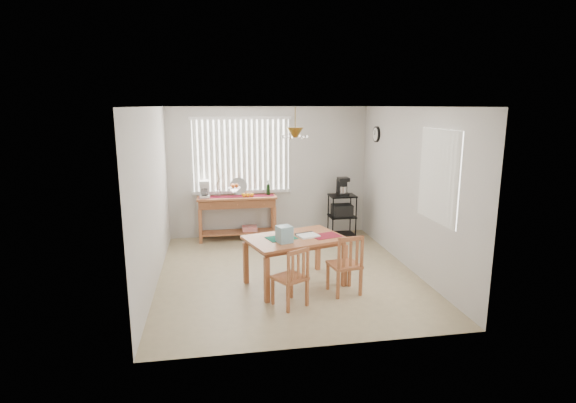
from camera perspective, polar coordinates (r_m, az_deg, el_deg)
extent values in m
cube|color=tan|center=(7.24, -0.06, -9.13)|extent=(4.00, 4.50, 0.01)
cube|color=beige|center=(9.12, -2.46, 3.79)|extent=(4.00, 0.10, 2.60)
cube|color=beige|center=(4.69, 4.61, -4.26)|extent=(4.00, 0.10, 2.60)
cube|color=beige|center=(6.85, -17.22, 0.47)|extent=(0.10, 4.50, 2.60)
cube|color=beige|center=(7.49, 15.61, 1.52)|extent=(0.10, 4.50, 2.60)
cube|color=white|center=(6.75, -0.06, 12.38)|extent=(4.00, 4.50, 0.10)
cube|color=white|center=(8.97, -5.94, 5.85)|extent=(1.90, 0.01, 1.40)
cube|color=white|center=(8.95, -11.70, 5.65)|extent=(0.07, 0.03, 1.40)
cube|color=white|center=(8.95, -11.02, 5.67)|extent=(0.07, 0.03, 1.40)
cube|color=white|center=(8.95, -10.34, 5.70)|extent=(0.07, 0.03, 1.40)
cube|color=white|center=(8.95, -9.66, 5.72)|extent=(0.07, 0.03, 1.40)
cube|color=white|center=(8.95, -8.98, 5.75)|extent=(0.07, 0.03, 1.40)
cube|color=white|center=(8.95, -8.30, 5.77)|extent=(0.07, 0.03, 1.40)
cube|color=white|center=(8.95, -7.63, 5.79)|extent=(0.07, 0.03, 1.40)
cube|color=white|center=(8.95, -6.95, 5.81)|extent=(0.07, 0.03, 1.40)
cube|color=white|center=(8.96, -6.27, 5.83)|extent=(0.07, 0.03, 1.40)
cube|color=white|center=(8.97, -5.59, 5.85)|extent=(0.07, 0.03, 1.40)
cube|color=white|center=(8.97, -4.92, 5.87)|extent=(0.07, 0.03, 1.40)
cube|color=white|center=(8.98, -4.24, 5.89)|extent=(0.07, 0.03, 1.40)
cube|color=white|center=(8.99, -3.57, 5.90)|extent=(0.07, 0.03, 1.40)
cube|color=white|center=(9.01, -2.90, 5.92)|extent=(0.07, 0.03, 1.40)
cube|color=white|center=(9.02, -2.23, 5.94)|extent=(0.07, 0.03, 1.40)
cube|color=white|center=(9.03, -1.56, 5.95)|extent=(0.07, 0.03, 1.40)
cube|color=white|center=(9.05, -0.90, 5.96)|extent=(0.07, 0.03, 1.40)
cube|color=white|center=(9.06, -0.23, 5.98)|extent=(0.07, 0.03, 1.40)
cube|color=white|center=(9.06, -5.83, 1.24)|extent=(1.98, 0.06, 0.06)
cube|color=white|center=(8.90, -6.03, 10.51)|extent=(1.98, 0.06, 0.06)
cube|color=white|center=(6.62, 18.62, 3.06)|extent=(0.01, 1.10, 1.30)
cube|color=white|center=(6.19, 20.68, 2.32)|extent=(0.03, 0.07, 1.30)
cube|color=white|center=(6.28, 20.18, 2.49)|extent=(0.03, 0.07, 1.30)
cube|color=white|center=(6.37, 19.70, 2.66)|extent=(0.03, 0.07, 1.30)
cube|color=white|center=(6.47, 19.23, 2.82)|extent=(0.03, 0.07, 1.30)
cube|color=white|center=(6.56, 18.77, 2.98)|extent=(0.03, 0.07, 1.30)
cube|color=white|center=(6.66, 18.33, 3.13)|extent=(0.03, 0.07, 1.30)
cube|color=white|center=(6.76, 17.90, 3.28)|extent=(0.03, 0.07, 1.30)
cube|color=white|center=(6.85, 17.48, 3.43)|extent=(0.03, 0.07, 1.30)
cube|color=white|center=(6.95, 17.07, 3.57)|extent=(0.03, 0.07, 1.30)
cube|color=white|center=(7.05, 16.67, 3.70)|extent=(0.03, 0.07, 1.30)
cylinder|color=black|center=(8.79, 11.16, 8.37)|extent=(0.04, 0.30, 0.30)
cylinder|color=white|center=(8.78, 11.01, 8.37)|extent=(0.01, 0.25, 0.25)
cylinder|color=olive|center=(6.30, 0.91, 10.40)|extent=(0.01, 0.01, 0.34)
cone|color=olive|center=(6.31, 0.91, 8.76)|extent=(0.24, 0.24, 0.14)
sphere|color=white|center=(6.35, 2.34, 8.23)|extent=(0.05, 0.05, 0.05)
sphere|color=white|center=(6.47, 1.38, 8.31)|extent=(0.05, 0.05, 0.05)
sphere|color=white|center=(6.44, -0.03, 8.30)|extent=(0.05, 0.05, 0.05)
sphere|color=white|center=(6.29, -0.54, 8.20)|extent=(0.05, 0.05, 0.05)
sphere|color=white|center=(6.17, 0.40, 8.13)|extent=(0.05, 0.05, 0.05)
sphere|color=white|center=(6.19, 1.87, 8.14)|extent=(0.05, 0.05, 0.05)
cube|color=#AF643B|center=(8.86, -6.51, 0.51)|extent=(1.54, 0.43, 0.04)
cube|color=brown|center=(8.88, -6.50, -0.16)|extent=(1.49, 0.40, 0.15)
cube|color=#AF643B|center=(8.81, -11.08, -3.16)|extent=(0.06, 0.06, 0.67)
cube|color=#AF643B|center=(8.88, -1.70, -2.81)|extent=(0.06, 0.06, 0.67)
cube|color=#AF643B|center=(9.13, -11.04, -2.61)|extent=(0.06, 0.06, 0.67)
cube|color=#AF643B|center=(9.20, -1.99, -2.28)|extent=(0.06, 0.06, 0.67)
cube|color=#AF643B|center=(9.03, -6.41, -3.87)|extent=(1.43, 0.38, 0.03)
cube|color=red|center=(9.03, -4.89, -3.43)|extent=(0.29, 0.21, 0.10)
cube|color=maroon|center=(8.86, -6.52, 0.65)|extent=(1.47, 0.24, 0.01)
cube|color=white|center=(8.84, -10.52, 0.65)|extent=(0.19, 0.23, 0.05)
cube|color=white|center=(8.90, -10.54, 1.51)|extent=(0.19, 0.08, 0.29)
cube|color=white|center=(8.77, -10.59, 2.41)|extent=(0.19, 0.21, 0.07)
cylinder|color=white|center=(8.80, -10.54, 1.16)|extent=(0.13, 0.13, 0.13)
cylinder|color=white|center=(8.83, -6.83, 0.90)|extent=(0.05, 0.05, 0.10)
cone|color=white|center=(8.81, -6.84, 1.49)|extent=(0.25, 0.25, 0.09)
sphere|color=#B22417|center=(8.80, -6.54, 2.03)|extent=(0.08, 0.08, 0.08)
sphere|color=#B22417|center=(8.83, -7.03, 2.06)|extent=(0.08, 0.08, 0.08)
sphere|color=#B22417|center=(8.75, -7.00, 1.96)|extent=(0.08, 0.08, 0.08)
sphere|color=orange|center=(8.78, -5.61, 0.81)|extent=(0.08, 0.08, 0.08)
sphere|color=orange|center=(8.79, -5.11, 0.83)|extent=(0.08, 0.08, 0.08)
sphere|color=orange|center=(8.79, -4.61, 0.85)|extent=(0.08, 0.08, 0.08)
cylinder|color=silver|center=(9.00, -6.30, 1.95)|extent=(0.35, 0.09, 0.34)
cylinder|color=white|center=(8.88, -8.72, 1.05)|extent=(0.08, 0.08, 0.14)
cylinder|color=#4C3823|center=(8.83, -8.78, 2.86)|extent=(0.08, 0.04, 0.43)
cylinder|color=#4C3823|center=(8.83, -8.78, 3.01)|extent=(0.13, 0.06, 0.47)
cylinder|color=#4C3823|center=(8.83, -8.77, 2.70)|extent=(0.17, 0.07, 0.35)
cylinder|color=#4C3823|center=(8.82, -8.79, 3.17)|extent=(0.05, 0.03, 0.53)
cylinder|color=#4C3823|center=(8.84, -8.77, 2.64)|extent=(0.21, 0.10, 0.30)
cylinder|color=black|center=(8.94, -2.53, 1.53)|extent=(0.07, 0.07, 0.22)
cylinder|color=black|center=(8.91, -2.54, 2.47)|extent=(0.03, 0.03, 0.08)
cylinder|color=black|center=(8.85, 5.72, -2.22)|extent=(0.02, 0.02, 0.87)
cylinder|color=black|center=(8.99, 8.63, -2.08)|extent=(0.02, 0.02, 0.87)
cylinder|color=black|center=(9.20, 5.12, -1.66)|extent=(0.02, 0.02, 0.87)
cylinder|color=black|center=(9.33, 7.93, -1.54)|extent=(0.02, 0.02, 0.87)
cube|color=black|center=(9.00, 6.92, 0.73)|extent=(0.51, 0.41, 0.03)
cube|color=black|center=(9.09, 6.85, -1.87)|extent=(0.51, 0.41, 0.03)
cube|color=black|center=(9.19, 6.80, -4.14)|extent=(0.51, 0.41, 0.03)
cube|color=black|center=(9.06, 6.87, -1.10)|extent=(0.39, 0.31, 0.23)
cube|color=black|center=(8.97, 6.96, 0.96)|extent=(0.21, 0.25, 0.05)
cube|color=black|center=(9.03, 6.84, 1.86)|extent=(0.21, 0.08, 0.31)
cube|color=black|center=(8.92, 7.01, 2.84)|extent=(0.21, 0.23, 0.07)
cylinder|color=silver|center=(8.94, 7.00, 1.53)|extent=(0.13, 0.13, 0.13)
cube|color=#AF643B|center=(6.58, 0.86, -4.72)|extent=(1.57, 1.25, 0.04)
cube|color=brown|center=(6.60, 0.86, -5.13)|extent=(1.44, 1.12, 0.06)
cube|color=#AF643B|center=(6.13, -2.71, -9.94)|extent=(0.09, 0.09, 0.63)
cube|color=#AF643B|center=(6.71, 7.16, -8.06)|extent=(0.09, 0.09, 0.63)
cube|color=#AF643B|center=(6.79, -5.38, -7.76)|extent=(0.09, 0.09, 0.63)
cube|color=#AF643B|center=(7.31, 3.81, -6.27)|extent=(0.09, 0.09, 0.63)
cube|color=#12674E|center=(6.53, -0.86, -4.65)|extent=(0.48, 0.40, 0.01)
cube|color=maroon|center=(6.66, 4.80, -4.35)|extent=(0.48, 0.40, 0.01)
cube|color=white|center=(6.62, 2.56, -4.34)|extent=(0.35, 0.31, 0.02)
cube|color=black|center=(6.73, 2.02, -4.05)|extent=(0.29, 0.12, 0.03)
cube|color=#7CA7B4|center=(6.31, -0.48, -4.17)|extent=(0.24, 0.24, 0.23)
cube|color=#AF643B|center=(6.02, 0.23, -9.65)|extent=(0.52, 0.52, 0.04)
cube|color=#AF643B|center=(6.30, 0.43, -10.60)|extent=(0.05, 0.05, 0.37)
cube|color=#AF643B|center=(6.12, -1.96, -11.33)|extent=(0.05, 0.05, 0.37)
cube|color=#AF643B|center=(6.08, 2.42, -11.50)|extent=(0.05, 0.05, 0.37)
cube|color=#AF643B|center=(5.89, 0.00, -12.31)|extent=(0.05, 0.05, 0.37)
cube|color=#AF643B|center=(5.91, 2.52, -7.72)|extent=(0.04, 0.04, 0.41)
cube|color=#AF643B|center=(5.71, 0.06, -8.43)|extent=(0.04, 0.04, 0.41)
cube|color=#AF643B|center=(5.75, 1.32, -6.39)|extent=(0.31, 0.19, 0.05)
cube|color=#AF643B|center=(5.88, 1.99, -8.07)|extent=(0.04, 0.03, 0.33)
cube|color=#AF643B|center=(5.82, 1.31, -8.26)|extent=(0.04, 0.03, 0.33)
cube|color=#AF643B|center=(5.77, 0.62, -8.46)|extent=(0.04, 0.03, 0.33)
cube|color=#AF643B|center=(6.45, 7.16, -7.98)|extent=(0.46, 0.46, 0.04)
cube|color=#AF643B|center=(6.74, 7.82, -9.05)|extent=(0.04, 0.04, 0.40)
cube|color=#AF643B|center=(6.60, 5.07, -9.45)|extent=(0.04, 0.04, 0.40)
cube|color=#AF643B|center=(6.45, 9.20, -10.08)|extent=(0.04, 0.04, 0.40)
cube|color=#AF643B|center=(6.31, 6.36, -10.53)|extent=(0.04, 0.04, 0.40)
cube|color=#AF643B|center=(6.29, 9.38, -6.24)|extent=(0.04, 0.04, 0.44)
cube|color=#AF643B|center=(6.14, 6.50, -6.61)|extent=(0.04, 0.04, 0.44)
cube|color=#AF643B|center=(6.15, 8.01, -4.72)|extent=(0.37, 0.09, 0.06)
cube|color=#AF643B|center=(6.26, 8.75, -6.51)|extent=(0.04, 0.03, 0.36)
cube|color=#AF643B|center=(6.22, 7.95, -6.62)|extent=(0.04, 0.03, 0.36)
cube|color=#AF643B|center=(6.18, 7.15, -6.72)|extent=(0.04, 0.03, 0.36)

